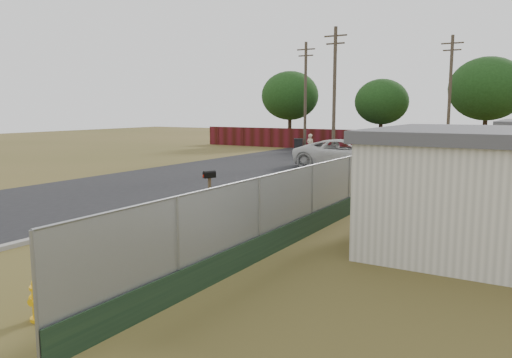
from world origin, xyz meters
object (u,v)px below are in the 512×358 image
Objects in this scene: mailbox at (209,177)px; pickup_truck at (346,154)px; pedestrian at (310,146)px; trash_bin at (298,145)px; fire_hydrant at (39,299)px.

pickup_truck reaches higher than mailbox.
pickup_truck is at bearing 87.84° from mailbox.
pedestrian is (-4.20, 18.33, -0.10)m from mailbox.
pickup_truck is 3.57× the size of pedestrian.
trash_bin is at bearing 36.14° from pickup_truck.
fire_hydrant is 23.85m from pickup_truck.
trash_bin is at bearing 107.48° from mailbox.
fire_hydrant is at bearing -69.16° from mailbox.
mailbox is 18.81m from pedestrian.
pedestrian is at bearing 105.84° from fire_hydrant.
pedestrian is at bearing -52.38° from trash_bin.
trash_bin is at bearing 108.58° from fire_hydrant.
pedestrian is 1.54× the size of trash_bin.
pedestrian is (-8.12, 28.62, 0.50)m from fire_hydrant.
fire_hydrant is at bearing -71.42° from trash_bin.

